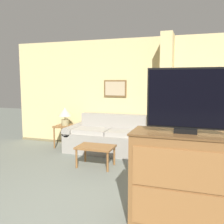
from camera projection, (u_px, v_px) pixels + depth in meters
wall_back at (133, 95)px, 5.91m from camera, size 6.26×0.16×2.60m
wall_partition_pillar at (166, 96)px, 5.32m from camera, size 0.24×0.58×2.60m
couch at (110, 138)px, 5.70m from camera, size 1.99×0.84×0.84m
coffee_table at (96, 149)px, 4.71m from camera, size 0.69×0.47×0.40m
side_table at (65, 129)px, 6.11m from camera, size 0.45×0.45×0.54m
table_lamp at (65, 114)px, 6.06m from camera, size 0.32×0.32×0.44m
tv_dresser at (184, 180)px, 2.76m from camera, size 1.17×0.53×1.06m
tv at (187, 101)px, 2.65m from camera, size 0.84×0.16×0.70m
bed at (217, 157)px, 4.34m from camera, size 1.77×2.20×0.58m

